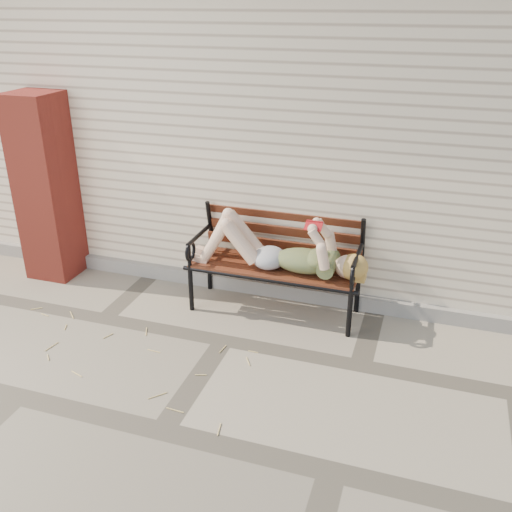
% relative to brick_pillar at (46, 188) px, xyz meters
% --- Properties ---
extents(ground, '(80.00, 80.00, 0.00)m').
position_rel_brick_pillar_xyz_m(ground, '(2.30, -0.75, -1.00)').
color(ground, gray).
rests_on(ground, ground).
extents(house_wall, '(8.00, 4.00, 3.00)m').
position_rel_brick_pillar_xyz_m(house_wall, '(2.30, 2.25, 0.50)').
color(house_wall, beige).
rests_on(house_wall, ground).
extents(foundation_strip, '(8.00, 0.10, 0.15)m').
position_rel_brick_pillar_xyz_m(foundation_strip, '(2.30, 0.22, -0.93)').
color(foundation_strip, gray).
rests_on(foundation_strip, ground).
extents(brick_pillar, '(0.50, 0.50, 2.00)m').
position_rel_brick_pillar_xyz_m(brick_pillar, '(0.00, 0.00, 0.00)').
color(brick_pillar, '#A03124').
rests_on(brick_pillar, ground).
extents(garden_bench, '(1.79, 0.71, 1.16)m').
position_rel_brick_pillar_xyz_m(garden_bench, '(2.58, 0.03, -0.35)').
color(garden_bench, black).
rests_on(garden_bench, ground).
extents(reading_woman, '(1.69, 0.38, 0.53)m').
position_rel_brick_pillar_xyz_m(reading_woman, '(2.59, -0.11, -0.31)').
color(reading_woman, '#092F41').
rests_on(reading_woman, ground).
extents(straw_scatter, '(2.96, 1.67, 0.01)m').
position_rel_brick_pillar_xyz_m(straw_scatter, '(1.14, -1.38, -0.99)').
color(straw_scatter, '#DCBC6B').
rests_on(straw_scatter, ground).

